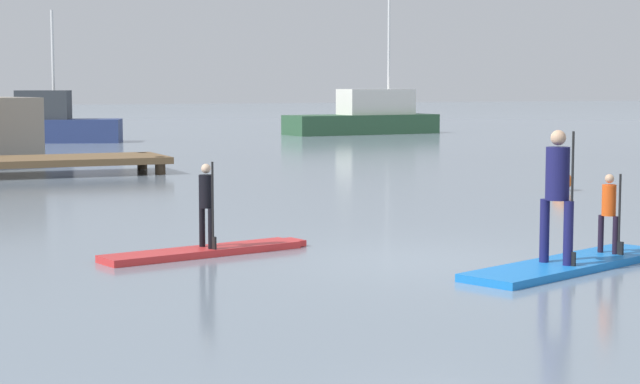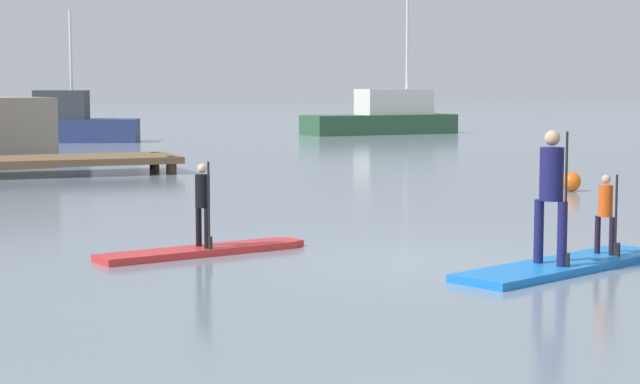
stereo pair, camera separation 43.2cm
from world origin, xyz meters
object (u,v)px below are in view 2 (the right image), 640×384
object	(u,v)px
paddleboard_near	(203,251)
trawler_grey_distant	(64,124)
paddleboard_far	(565,265)
paddler_child_solo	(203,200)
paddler_adult	(552,188)
paddler_child_front	(606,210)
mooring_buoy_near	(571,182)
fishing_boat_green_midground	(384,117)

from	to	relation	value
paddleboard_near	trawler_grey_distant	world-z (taller)	trawler_grey_distant
paddleboard_far	trawler_grey_distant	distance (m)	34.60
paddler_child_solo	paddleboard_far	bearing A→B (deg)	-36.16
paddler_child_solo	paddleboard_near	bearing A→B (deg)	106.27
paddleboard_near	paddler_adult	distance (m)	4.96
paddler_child_front	mooring_buoy_near	bearing A→B (deg)	58.11
paddler_adult	paddler_child_front	bearing A→B (deg)	21.04
paddler_adult	mooring_buoy_near	size ratio (longest dim) A/B	3.89
paddleboard_far	paddler_child_front	xyz separation A→B (m)	(0.86, 0.32, 0.66)
paddler_child_solo	paddler_adult	distance (m)	4.86
fishing_boat_green_midground	trawler_grey_distant	xyz separation A→B (m)	(-15.66, -1.94, -0.05)
mooring_buoy_near	paddler_child_solo	bearing A→B (deg)	-150.10
fishing_boat_green_midground	mooring_buoy_near	xyz separation A→B (m)	(-8.22, -27.69, -0.60)
paddler_adult	mooring_buoy_near	xyz separation A→B (m)	(6.47, 8.96, -0.87)
paddler_adult	paddler_child_solo	bearing A→B (deg)	140.37
paddleboard_far	paddler_child_solo	bearing A→B (deg)	143.84
paddler_child_front	mooring_buoy_near	distance (m)	10.03
paddler_child_front	fishing_boat_green_midground	size ratio (longest dim) A/B	0.14
paddleboard_near	paddler_child_solo	bearing A→B (deg)	-73.73
paddler_adult	trawler_grey_distant	xyz separation A→B (m)	(-0.97, 34.70, -0.32)
paddler_child_solo	mooring_buoy_near	size ratio (longest dim) A/B	2.78
paddler_child_front	trawler_grey_distant	bearing A→B (deg)	93.58
paddler_child_solo	paddleboard_far	xyz separation A→B (m)	(4.05, -2.96, -0.72)
paddler_adult	trawler_grey_distant	distance (m)	34.71
paddler_child_front	mooring_buoy_near	size ratio (longest dim) A/B	2.48
paddleboard_near	fishing_boat_green_midground	distance (m)	38.27
paddleboard_far	paddler_adult	size ratio (longest dim) A/B	2.19
paddleboard_far	paddler_adult	distance (m)	1.10
paddleboard_near	mooring_buoy_near	xyz separation A→B (m)	(10.20, 5.85, 0.17)
paddler_child_front	mooring_buoy_near	xyz separation A→B (m)	(5.29, 8.50, -0.49)
paddler_adult	fishing_boat_green_midground	size ratio (longest dim) A/B	0.22
paddler_adult	paddler_child_front	world-z (taller)	paddler_adult
paddleboard_far	fishing_boat_green_midground	world-z (taller)	fishing_boat_green_midground
paddleboard_near	paddleboard_far	world-z (taller)	same
paddleboard_near	mooring_buoy_near	size ratio (longest dim) A/B	7.21
paddleboard_far	trawler_grey_distant	size ratio (longest dim) A/B	0.59
paddleboard_far	mooring_buoy_near	bearing A→B (deg)	55.14
paddler_child_solo	paddler_child_front	size ratio (longest dim) A/B	1.12
paddleboard_near	paddler_adult	world-z (taller)	paddler_adult
paddleboard_near	mooring_buoy_near	world-z (taller)	mooring_buoy_near
paddler_adult	trawler_grey_distant	size ratio (longest dim) A/B	0.27
paddler_child_front	fishing_boat_green_midground	distance (m)	38.63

